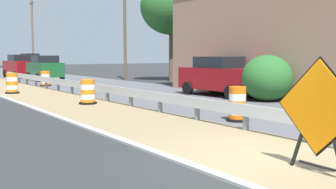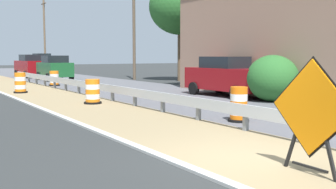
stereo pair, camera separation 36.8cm
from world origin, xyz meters
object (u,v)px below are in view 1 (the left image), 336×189
at_px(utility_pole_mid, 125,22).
at_px(traffic_barrel_close, 88,93).
at_px(car_trailing_near_lane, 31,63).
at_px(traffic_barrel_nearest, 237,106).
at_px(traffic_barrel_mid, 12,84).
at_px(car_lead_near_lane, 20,66).
at_px(warning_sign_diamond, 318,111).
at_px(traffic_barrel_far, 45,79).
at_px(car_mid_far_lane, 221,76).
at_px(car_lead_far_lane, 45,68).
at_px(utility_pole_far, 33,34).

bearing_deg(utility_pole_mid, traffic_barrel_close, -124.34).
bearing_deg(car_trailing_near_lane, traffic_barrel_nearest, -9.48).
bearing_deg(traffic_barrel_mid, car_lead_near_lane, 73.84).
xyz_separation_m(warning_sign_diamond, traffic_barrel_far, (2.43, 21.76, -0.62)).
distance_m(traffic_barrel_nearest, car_mid_far_lane, 7.64).
height_order(traffic_barrel_close, traffic_barrel_mid, traffic_barrel_mid).
relative_size(car_mid_far_lane, utility_pole_mid, 0.51).
distance_m(traffic_barrel_far, car_lead_far_lane, 6.18).
height_order(traffic_barrel_far, car_lead_near_lane, car_lead_near_lane).
relative_size(car_lead_near_lane, car_trailing_near_lane, 1.05).
bearing_deg(car_lead_near_lane, car_mid_far_lane, -172.87).
xyz_separation_m(traffic_barrel_mid, car_mid_far_lane, (8.11, -7.20, 0.48)).
bearing_deg(car_lead_far_lane, traffic_barrel_mid, 153.60).
xyz_separation_m(traffic_barrel_close, traffic_barrel_mid, (-1.38, 6.55, 0.03)).
distance_m(car_lead_near_lane, car_lead_far_lane, 5.66).
bearing_deg(traffic_barrel_far, car_mid_far_lane, -65.67).
bearing_deg(traffic_barrel_far, car_lead_near_lane, 82.86).
height_order(warning_sign_diamond, utility_pole_far, utility_pole_far).
bearing_deg(traffic_barrel_close, traffic_barrel_mid, 101.92).
xyz_separation_m(traffic_barrel_close, car_mid_far_lane, (6.73, -0.65, 0.52)).
xyz_separation_m(warning_sign_diamond, car_lead_near_lane, (3.87, 33.27, -0.03)).
distance_m(car_mid_far_lane, utility_pole_far, 37.05).
distance_m(traffic_barrel_nearest, car_trailing_near_lane, 38.50).
distance_m(traffic_barrel_close, traffic_barrel_far, 10.67).
bearing_deg(car_mid_far_lane, utility_pole_far, 175.35).
distance_m(warning_sign_diamond, traffic_barrel_mid, 17.79).
relative_size(car_trailing_near_lane, car_mid_far_lane, 0.94).
xyz_separation_m(car_lead_near_lane, utility_pole_mid, (6.12, -8.54, 3.65)).
bearing_deg(utility_pole_far, car_mid_far_lane, -92.73).
distance_m(traffic_barrel_mid, utility_pole_far, 31.50).
height_order(warning_sign_diamond, car_mid_far_lane, warning_sign_diamond).
xyz_separation_m(car_lead_far_lane, car_mid_far_lane, (3.19, -17.06, -0.02)).
height_order(traffic_barrel_far, utility_pole_far, utility_pole_far).
distance_m(warning_sign_diamond, traffic_barrel_nearest, 5.39).
bearing_deg(traffic_barrel_mid, traffic_barrel_close, -78.08).
height_order(traffic_barrel_nearest, traffic_barrel_far, traffic_barrel_nearest).
bearing_deg(traffic_barrel_mid, car_lead_far_lane, 63.48).
bearing_deg(car_mid_far_lane, warning_sign_diamond, -37.25).
relative_size(traffic_barrel_mid, traffic_barrel_far, 1.11).
xyz_separation_m(traffic_barrel_close, car_lead_far_lane, (3.53, 16.41, 0.53)).
distance_m(warning_sign_diamond, traffic_barrel_far, 21.90).
height_order(car_lead_near_lane, utility_pole_far, utility_pole_far).
distance_m(traffic_barrel_close, car_trailing_near_lane, 32.32).
distance_m(traffic_barrel_mid, car_lead_near_lane, 16.15).
relative_size(traffic_barrel_nearest, traffic_barrel_mid, 0.98).
bearing_deg(traffic_barrel_nearest, traffic_barrel_close, 106.50).
height_order(traffic_barrel_mid, utility_pole_far, utility_pole_far).
bearing_deg(utility_pole_far, car_trailing_near_lane, -110.06).
bearing_deg(car_mid_far_lane, traffic_barrel_mid, -133.54).
bearing_deg(traffic_barrel_mid, warning_sign_diamond, -88.00).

